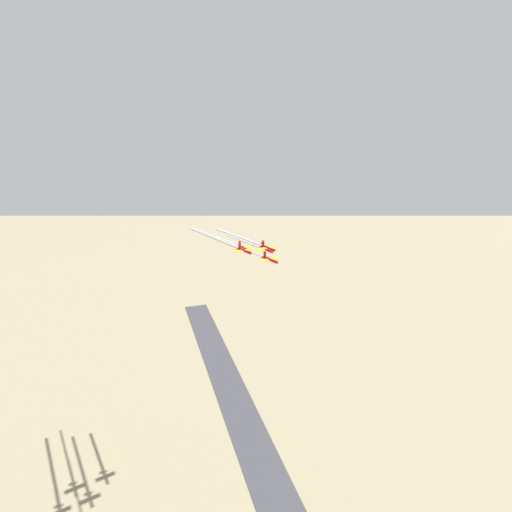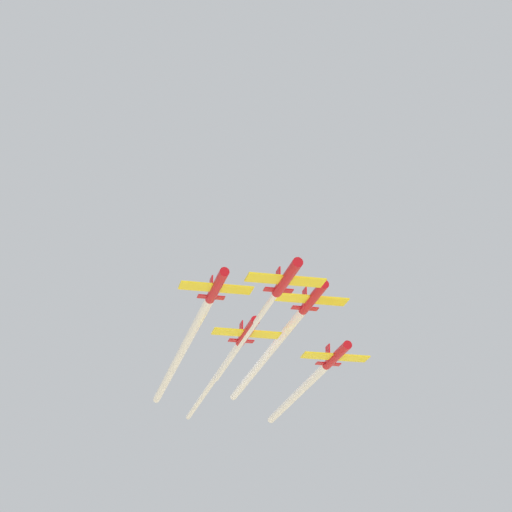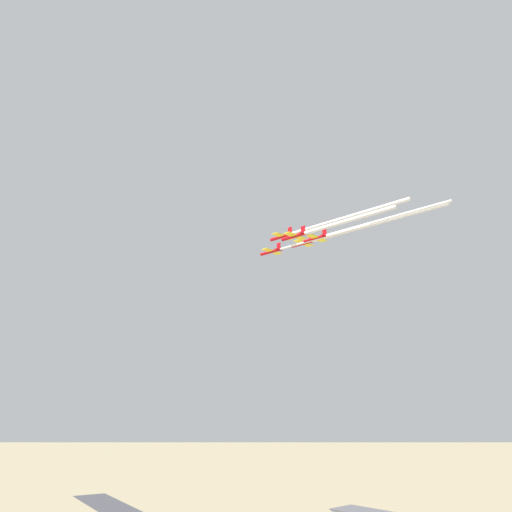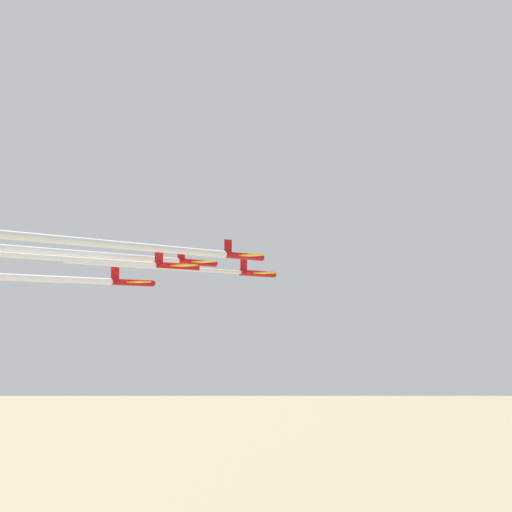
{
  "view_description": "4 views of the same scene",
  "coord_description": "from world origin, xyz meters",
  "px_view_note": "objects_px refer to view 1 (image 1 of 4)",
  "views": [
    {
      "loc": [
        -92.94,
        94.73,
        170.16
      ],
      "look_at": [
        61.58,
        18.21,
        122.27
      ],
      "focal_mm": 28.0,
      "sensor_mm": 36.0,
      "label": 1
    },
    {
      "loc": [
        -54.11,
        29.42,
        76.25
      ],
      "look_at": [
        56.82,
        16.92,
        123.15
      ],
      "focal_mm": 70.0,
      "sensor_mm": 36.0,
      "label": 2
    },
    {
      "loc": [
        200.2,
        -117.73,
        58.58
      ],
      "look_at": [
        52.8,
        9.43,
        119.5
      ],
      "focal_mm": 35.0,
      "sensor_mm": 36.0,
      "label": 3
    },
    {
      "loc": [
        155.78,
        125.02,
        111.99
      ],
      "look_at": [
        55.12,
        9.36,
        124.92
      ],
      "focal_mm": 50.0,
      "sensor_mm": 36.0,
      "label": 4
    }
  ],
  "objects_px": {
    "jet_0": "(270,259)",
    "jet_2": "(244,250)",
    "jet_1": "(268,248)",
    "jet_3": "(266,250)",
    "jet_4": "(244,248)"
  },
  "relations": [
    {
      "from": "jet_0",
      "to": "jet_2",
      "type": "relative_size",
      "value": 1.0
    },
    {
      "from": "jet_1",
      "to": "jet_3",
      "type": "xyz_separation_m",
      "value": [
        11.87,
        -5.29,
        -4.28
      ]
    },
    {
      "from": "jet_1",
      "to": "jet_2",
      "type": "relative_size",
      "value": 1.0
    },
    {
      "from": "jet_0",
      "to": "jet_3",
      "type": "xyz_separation_m",
      "value": [
        23.74,
        -10.59,
        -2.25
      ]
    },
    {
      "from": "jet_2",
      "to": "jet_0",
      "type": "bearing_deg",
      "value": 120.47
    },
    {
      "from": "jet_0",
      "to": "jet_3",
      "type": "relative_size",
      "value": 1.0
    },
    {
      "from": "jet_3",
      "to": "jet_2",
      "type": "bearing_deg",
      "value": 29.54
    },
    {
      "from": "jet_1",
      "to": "jet_0",
      "type": "bearing_deg",
      "value": 59.53
    },
    {
      "from": "jet_1",
      "to": "jet_4",
      "type": "xyz_separation_m",
      "value": [
        10.39,
        7.8,
        -1.66
      ]
    },
    {
      "from": "jet_4",
      "to": "jet_2",
      "type": "bearing_deg",
      "value": 59.53
    },
    {
      "from": "jet_1",
      "to": "jet_4",
      "type": "distance_m",
      "value": 13.1
    },
    {
      "from": "jet_0",
      "to": "jet_3",
      "type": "bearing_deg",
      "value": -120.47
    },
    {
      "from": "jet_0",
      "to": "jet_4",
      "type": "relative_size",
      "value": 1.0
    },
    {
      "from": "jet_1",
      "to": "jet_2",
      "type": "distance_m",
      "value": 13.19
    },
    {
      "from": "jet_0",
      "to": "jet_4",
      "type": "distance_m",
      "value": 22.41
    }
  ]
}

